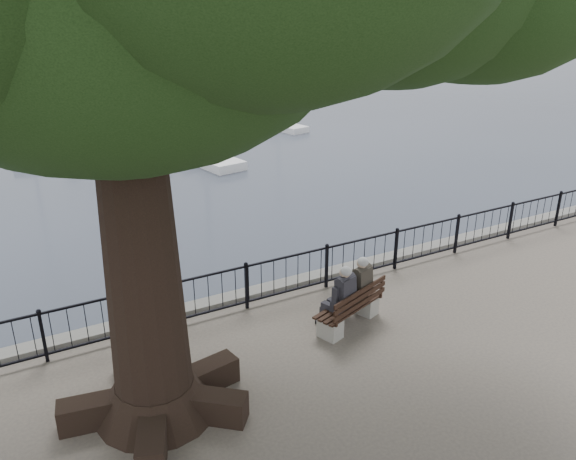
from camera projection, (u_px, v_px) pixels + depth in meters
harbor at (278, 307)px, 13.03m from camera, size 260.00×260.00×1.20m
railing at (288, 274)px, 12.24m from camera, size 22.06×0.06×1.00m
bench at (351, 312)px, 11.22m from camera, size 1.77×1.04×0.90m
person_left at (339, 300)px, 10.96m from camera, size 0.57×0.78×1.42m
person_right at (356, 290)px, 11.35m from camera, size 0.57×0.78×1.42m
lion_monument at (56, 64)px, 51.46m from camera, size 5.74×5.74×8.53m
sailboat_b at (31, 150)px, 27.99m from camera, size 2.09×5.15×10.96m
sailboat_c at (162, 152)px, 27.80m from camera, size 3.20×4.88×9.33m
sailboat_d at (276, 123)px, 34.72m from camera, size 2.26×4.78×8.76m
sailboat_f at (79, 106)px, 40.69m from camera, size 3.16×6.07×11.23m
sailboat_g at (204, 101)px, 43.15m from camera, size 3.25×5.07×9.49m
sailboat_i at (203, 155)px, 27.26m from camera, size 2.38×5.64×10.91m
far_shore at (189, 28)px, 85.37m from camera, size 30.00×8.60×9.18m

